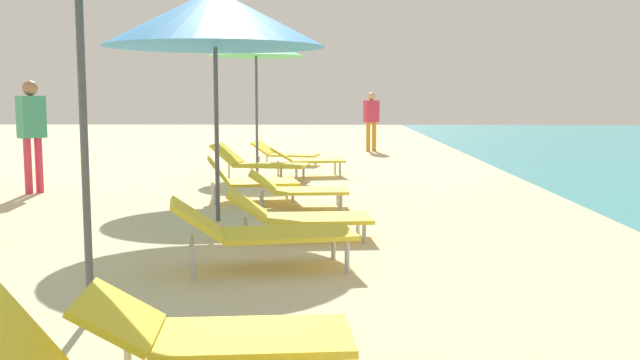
% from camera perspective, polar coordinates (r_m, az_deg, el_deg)
% --- Properties ---
extents(lounger_fourth_shoreside, '(1.59, 0.93, 0.60)m').
position_cam_1_polar(lounger_fourth_shoreside, '(5.92, -4.73, -4.00)').
color(lounger_fourth_shoreside, yellow).
rests_on(lounger_fourth_shoreside, ground).
extents(lounger_fourth_inland, '(1.36, 0.70, 0.50)m').
position_cam_1_polar(lounger_fourth_inland, '(3.61, -8.33, -11.88)').
color(lounger_fourth_inland, yellow).
rests_on(lounger_fourth_inland, ground).
extents(umbrella_fifth, '(2.47, 2.47, 2.66)m').
position_cam_1_polar(umbrella_fifth, '(8.24, -8.36, 12.59)').
color(umbrella_fifth, '#4C4C51').
rests_on(umbrella_fifth, ground).
extents(lounger_fifth_shoreside, '(1.30, 0.68, 0.48)m').
position_cam_1_polar(lounger_fifth_shoreside, '(9.17, -1.84, -0.67)').
color(lounger_fifth_shoreside, yellow).
rests_on(lounger_fifth_shoreside, ground).
extents(lounger_fifth_inland, '(1.49, 0.74, 0.49)m').
position_cam_1_polar(lounger_fifth_inland, '(7.19, -1.78, -2.77)').
color(lounger_fifth_inland, yellow).
rests_on(lounger_fifth_inland, ground).
extents(umbrella_sixth, '(2.23, 2.23, 2.87)m').
position_cam_1_polar(umbrella_sixth, '(11.14, -8.35, 12.58)').
color(umbrella_sixth, olive).
rests_on(umbrella_sixth, ground).
extents(lounger_sixth_shoreside, '(1.67, 0.92, 0.62)m').
position_cam_1_polar(lounger_sixth_shoreside, '(12.20, -4.93, 1.41)').
color(lounger_sixth_shoreside, yellow).
rests_on(lounger_sixth_shoreside, ground).
extents(lounger_sixth_inland, '(1.33, 0.92, 0.61)m').
position_cam_1_polar(lounger_sixth_inland, '(9.82, -5.64, 0.06)').
color(lounger_sixth_inland, yellow).
rests_on(lounger_sixth_inland, ground).
extents(umbrella_farthest, '(1.81, 1.81, 2.61)m').
position_cam_1_polar(umbrella_farthest, '(13.85, -5.10, 10.52)').
color(umbrella_farthest, '#4C4C51').
rests_on(umbrella_farthest, ground).
extents(lounger_farthest_shoreside, '(1.44, 0.90, 0.48)m').
position_cam_1_polar(lounger_farthest_shoreside, '(14.88, -2.80, 2.15)').
color(lounger_farthest_shoreside, yellow).
rests_on(lounger_farthest_shoreside, ground).
extents(lounger_farthest_inland, '(1.41, 0.83, 0.52)m').
position_cam_1_polar(lounger_farthest_inland, '(12.77, -1.12, 1.67)').
color(lounger_farthest_inland, yellow).
rests_on(lounger_farthest_inland, ground).
extents(person_walking_near, '(0.42, 0.34, 1.52)m').
position_cam_1_polar(person_walking_near, '(18.62, 4.10, 5.09)').
color(person_walking_near, orange).
rests_on(person_walking_near, ground).
extents(person_walking_far, '(0.40, 0.42, 1.65)m').
position_cam_1_polar(person_walking_far, '(11.30, -21.92, 4.05)').
color(person_walking_far, '#D8334C').
rests_on(person_walking_far, ground).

